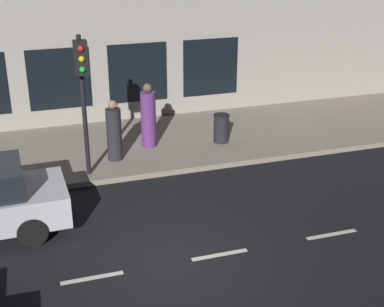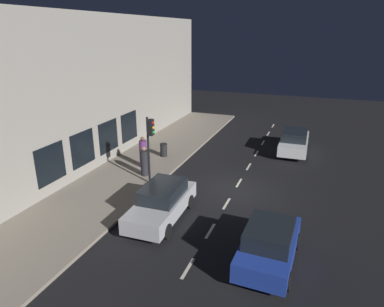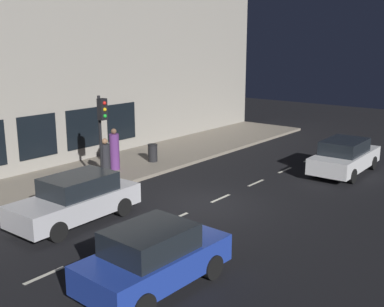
% 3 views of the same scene
% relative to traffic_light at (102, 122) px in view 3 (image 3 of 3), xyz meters
% --- Properties ---
extents(ground_plane, '(60.00, 60.00, 0.00)m').
position_rel_traffic_light_xyz_m(ground_plane, '(-4.35, -1.01, -2.78)').
color(ground_plane, black).
extents(sidewalk, '(4.50, 32.00, 0.15)m').
position_rel_traffic_light_xyz_m(sidewalk, '(1.90, -1.01, -2.70)').
color(sidewalk, gray).
rests_on(sidewalk, ground).
extents(building_facade, '(0.65, 32.00, 8.95)m').
position_rel_traffic_light_xyz_m(building_facade, '(4.45, -1.01, 1.69)').
color(building_facade, gray).
rests_on(building_facade, ground).
extents(lane_centre_line, '(0.12, 27.20, 0.01)m').
position_rel_traffic_light_xyz_m(lane_centre_line, '(-4.35, -2.01, -2.77)').
color(lane_centre_line, beige).
rests_on(lane_centre_line, ground).
extents(traffic_light, '(0.46, 0.32, 3.65)m').
position_rel_traffic_light_xyz_m(traffic_light, '(0.00, 0.00, 0.00)').
color(traffic_light, black).
rests_on(traffic_light, sidewalk).
extents(parked_car_0, '(1.97, 4.55, 1.58)m').
position_rel_traffic_light_xyz_m(parked_car_0, '(-6.67, -8.44, -1.99)').
color(parked_car_0, silver).
rests_on(parked_car_0, ground).
extents(parked_car_1, '(1.97, 3.94, 1.58)m').
position_rel_traffic_light_xyz_m(parked_car_1, '(-6.94, 4.43, -1.99)').
color(parked_car_1, '#1E389E').
rests_on(parked_car_1, ground).
extents(parked_car_2, '(1.93, 4.43, 1.58)m').
position_rel_traffic_light_xyz_m(parked_car_2, '(-2.00, 2.92, -1.99)').
color(parked_car_2, '#B7B7BC').
rests_on(parked_car_2, ground).
extents(pedestrian_0, '(0.62, 0.62, 1.90)m').
position_rel_traffic_light_xyz_m(pedestrian_0, '(1.57, -1.98, -1.76)').
color(pedestrian_0, '#5B2D70').
rests_on(pedestrian_0, sidewalk).
extents(pedestrian_1, '(0.59, 0.59, 1.72)m').
position_rel_traffic_light_xyz_m(pedestrian_1, '(0.88, -0.85, -1.84)').
color(pedestrian_1, '#232328').
rests_on(pedestrian_1, sidewalk).
extents(trash_bin, '(0.48, 0.48, 0.86)m').
position_rel_traffic_light_xyz_m(trash_bin, '(1.22, -4.13, -2.20)').
color(trash_bin, black).
rests_on(trash_bin, sidewalk).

